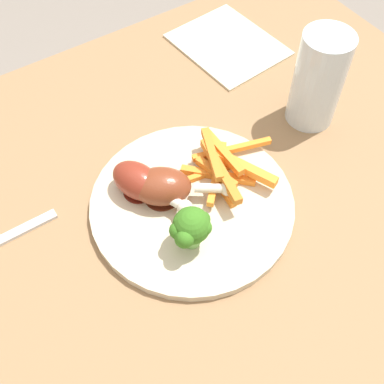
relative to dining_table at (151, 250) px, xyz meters
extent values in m
plane|color=gray|center=(0.00, 0.00, -0.61)|extent=(6.00, 6.00, 0.00)
cube|color=#8E6B47|center=(0.00, 0.00, 0.11)|extent=(1.02, 0.66, 0.03)
cylinder|color=brown|center=(0.45, 0.27, -0.26)|extent=(0.06, 0.06, 0.71)
cylinder|color=beige|center=(0.05, -0.04, 0.13)|extent=(0.26, 0.26, 0.01)
cylinder|color=#7CBA58|center=(0.02, -0.09, 0.15)|extent=(0.02, 0.02, 0.02)
sphere|color=#37731E|center=(0.02, -0.09, 0.18)|extent=(0.04, 0.04, 0.04)
sphere|color=#37731E|center=(0.03, -0.10, 0.18)|extent=(0.02, 0.02, 0.02)
sphere|color=#37731E|center=(0.00, -0.10, 0.18)|extent=(0.02, 0.02, 0.02)
sphere|color=#37731E|center=(0.01, -0.08, 0.18)|extent=(0.02, 0.02, 0.02)
sphere|color=#37731E|center=(0.00, -0.10, 0.17)|extent=(0.02, 0.02, 0.02)
sphere|color=#37731E|center=(0.00, -0.08, 0.17)|extent=(0.02, 0.02, 0.02)
sphere|color=#37731E|center=(0.03, -0.09, 0.18)|extent=(0.02, 0.02, 0.02)
cube|color=orange|center=(0.10, -0.03, 0.14)|extent=(0.07, 0.08, 0.01)
cube|color=orange|center=(0.12, -0.04, 0.16)|extent=(0.05, 0.09, 0.01)
cube|color=orange|center=(0.10, -0.01, 0.17)|extent=(0.04, 0.08, 0.01)
cube|color=orange|center=(0.09, -0.03, 0.15)|extent=(0.08, 0.08, 0.01)
cube|color=orange|center=(0.09, -0.03, 0.14)|extent=(0.02, 0.08, 0.01)
cube|color=orange|center=(0.09, -0.03, 0.15)|extent=(0.02, 0.06, 0.01)
cube|color=orange|center=(0.13, -0.01, 0.15)|extent=(0.11, 0.04, 0.01)
cube|color=orange|center=(0.08, -0.01, 0.14)|extent=(0.10, 0.02, 0.01)
cube|color=orange|center=(0.09, -0.04, 0.17)|extent=(0.03, 0.10, 0.01)
cube|color=orange|center=(0.11, -0.01, 0.16)|extent=(0.01, 0.08, 0.01)
cylinder|color=#5D1A11|center=(0.00, 0.01, 0.14)|extent=(0.04, 0.04, 0.00)
ellipsoid|color=maroon|center=(0.00, 0.01, 0.16)|extent=(0.07, 0.08, 0.04)
cylinder|color=beige|center=(0.02, -0.04, 0.16)|extent=(0.02, 0.03, 0.01)
sphere|color=silver|center=(0.03, -0.05, 0.16)|extent=(0.02, 0.02, 0.02)
cylinder|color=#551F12|center=(0.02, -0.01, 0.14)|extent=(0.05, 0.05, 0.00)
ellipsoid|color=brown|center=(0.02, -0.01, 0.16)|extent=(0.09, 0.08, 0.04)
cylinder|color=beige|center=(0.07, -0.05, 0.16)|extent=(0.04, 0.03, 0.01)
sphere|color=silver|center=(0.09, -0.06, 0.16)|extent=(0.02, 0.02, 0.02)
cylinder|color=silver|center=(0.28, 0.00, 0.20)|extent=(0.07, 0.07, 0.14)
cube|color=beige|center=(0.27, 0.19, 0.13)|extent=(0.15, 0.18, 0.00)
camera|label=1|loc=(-0.14, -0.32, 0.64)|focal=45.09mm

